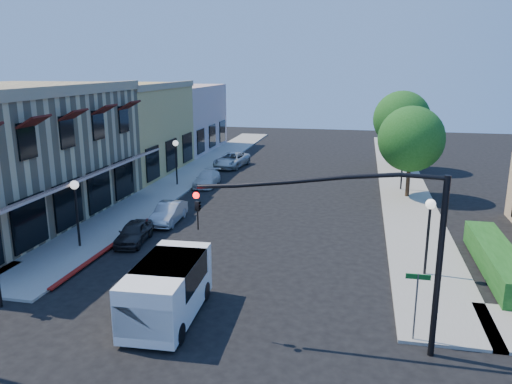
% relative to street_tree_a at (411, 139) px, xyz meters
% --- Properties ---
extents(ground, '(120.00, 120.00, 0.00)m').
position_rel_street_tree_a_xyz_m(ground, '(-8.80, -22.00, -4.19)').
color(ground, black).
rests_on(ground, ground).
extents(sidewalk_left, '(3.50, 50.00, 0.12)m').
position_rel_street_tree_a_xyz_m(sidewalk_left, '(-17.55, 5.00, -4.13)').
color(sidewalk_left, gray).
rests_on(sidewalk_left, ground).
extents(sidewalk_right, '(3.50, 50.00, 0.12)m').
position_rel_street_tree_a_xyz_m(sidewalk_right, '(-0.05, 5.00, -4.13)').
color(sidewalk_right, gray).
rests_on(sidewalk_right, ground).
extents(curb_red_strip, '(0.25, 10.00, 0.06)m').
position_rel_street_tree_a_xyz_m(curb_red_strip, '(-15.70, -14.00, -4.19)').
color(curb_red_strip, maroon).
rests_on(curb_red_strip, ground).
extents(yellow_stucco_building, '(10.00, 12.00, 7.60)m').
position_rel_street_tree_a_xyz_m(yellow_stucco_building, '(-24.30, 4.00, -0.39)').
color(yellow_stucco_building, tan).
rests_on(yellow_stucco_building, ground).
extents(pink_stucco_building, '(10.00, 12.00, 7.00)m').
position_rel_street_tree_a_xyz_m(pink_stucco_building, '(-24.30, 16.00, -0.69)').
color(pink_stucco_building, '#CCA69A').
rests_on(pink_stucco_building, ground).
extents(hedge, '(1.40, 8.00, 1.10)m').
position_rel_street_tree_a_xyz_m(hedge, '(2.90, -13.00, -4.19)').
color(hedge, '#184F16').
rests_on(hedge, ground).
extents(street_tree_a, '(4.56, 4.56, 6.48)m').
position_rel_street_tree_a_xyz_m(street_tree_a, '(0.00, 0.00, 0.00)').
color(street_tree_a, '#342114').
rests_on(street_tree_a, ground).
extents(street_tree_b, '(4.94, 4.94, 7.02)m').
position_rel_street_tree_a_xyz_m(street_tree_b, '(0.00, 10.00, 0.35)').
color(street_tree_b, '#342114').
rests_on(street_tree_b, ground).
extents(signal_mast_arm, '(8.01, 0.39, 6.00)m').
position_rel_street_tree_a_xyz_m(signal_mast_arm, '(-2.94, -20.50, -0.11)').
color(signal_mast_arm, black).
rests_on(signal_mast_arm, ground).
extents(street_name_sign, '(0.80, 0.06, 2.50)m').
position_rel_street_tree_a_xyz_m(street_name_sign, '(-1.30, -19.80, -2.50)').
color(street_name_sign, '#595B5E').
rests_on(street_name_sign, ground).
extents(lamppost_left_near, '(0.44, 0.44, 3.57)m').
position_rel_street_tree_a_xyz_m(lamppost_left_near, '(-17.30, -14.00, -1.46)').
color(lamppost_left_near, black).
rests_on(lamppost_left_near, ground).
extents(lamppost_left_far, '(0.44, 0.44, 3.57)m').
position_rel_street_tree_a_xyz_m(lamppost_left_far, '(-17.30, 0.00, -1.46)').
color(lamppost_left_far, black).
rests_on(lamppost_left_far, ground).
extents(lamppost_right_near, '(0.44, 0.44, 3.57)m').
position_rel_street_tree_a_xyz_m(lamppost_right_near, '(-0.30, -14.00, -1.46)').
color(lamppost_right_near, black).
rests_on(lamppost_right_near, ground).
extents(lamppost_right_far, '(0.44, 0.44, 3.57)m').
position_rel_street_tree_a_xyz_m(lamppost_right_far, '(-0.30, 2.00, -1.46)').
color(lamppost_right_far, black).
rests_on(lamppost_right_far, ground).
extents(white_van, '(2.33, 4.94, 2.15)m').
position_rel_street_tree_a_xyz_m(white_van, '(-10.08, -19.98, -2.95)').
color(white_van, white).
rests_on(white_van, ground).
extents(parked_car_a, '(1.68, 3.45, 1.13)m').
position_rel_street_tree_a_xyz_m(parked_car_a, '(-14.91, -12.66, -3.63)').
color(parked_car_a, black).
rests_on(parked_car_a, ground).
extents(parked_car_b, '(1.42, 3.71, 1.21)m').
position_rel_street_tree_a_xyz_m(parked_car_b, '(-14.40, -9.00, -3.59)').
color(parked_car_b, '#B7B9BD').
rests_on(parked_car_b, ground).
extents(parked_car_c, '(1.71, 3.87, 1.10)m').
position_rel_street_tree_a_xyz_m(parked_car_c, '(-15.00, 0.46, -3.64)').
color(parked_car_c, silver).
rests_on(parked_car_c, ground).
extents(parked_car_d, '(2.81, 5.04, 1.33)m').
position_rel_street_tree_a_xyz_m(parked_car_d, '(-15.00, 8.06, -3.53)').
color(parked_car_d, silver).
rests_on(parked_car_d, ground).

